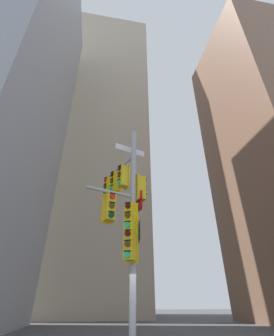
% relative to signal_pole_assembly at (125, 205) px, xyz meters
% --- Properties ---
extents(building_mid_block, '(15.62, 15.62, 54.18)m').
position_rel_signal_pole_assembly_xyz_m(building_mid_block, '(-2.05, 26.86, 22.04)').
color(building_mid_block, tan).
rests_on(building_mid_block, ground).
extents(signal_pole_assembly, '(2.43, 3.10, 8.48)m').
position_rel_signal_pole_assembly_xyz_m(signal_pole_assembly, '(0.00, 0.00, 0.00)').
color(signal_pole_assembly, '#9EA0A3').
rests_on(signal_pole_assembly, ground).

